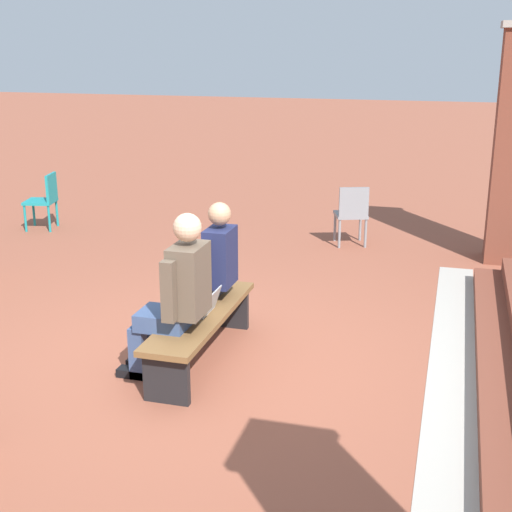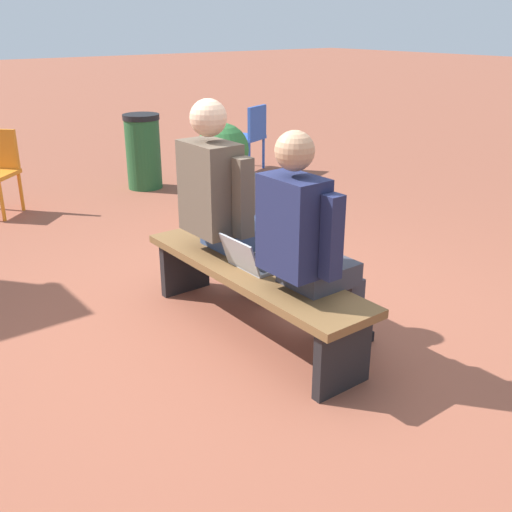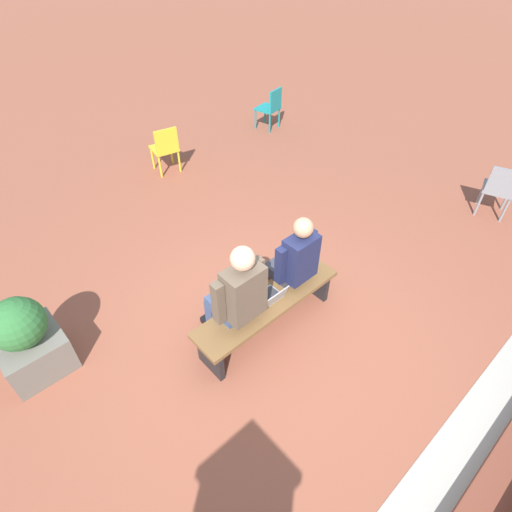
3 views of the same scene
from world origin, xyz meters
The scene contains 8 objects.
ground_plane centered at (0.00, 0.00, 0.00)m, with size 60.00×60.00×0.00m, color brown.
concrete_strip centered at (-0.08, 2.09, 0.00)m, with size 6.75×0.40×0.01m, color #A8A399.
bench centered at (-0.08, -0.05, 0.35)m, with size 1.80×0.44×0.45m.
person_student centered at (-0.50, -0.11, 0.72)m, with size 0.54×0.68×1.34m.
person_adult centered at (0.29, -0.12, 0.75)m, with size 0.59×0.75×1.43m.
laptop centered at (-0.09, -0.03, 0.50)m, with size 0.32×0.29×0.21m.
plastic_chair_near_bench_left centered at (-3.80, -3.88, 0.48)m, with size 0.50×0.50×0.84m.
plastic_chair_far_right centered at (-4.13, 0.66, 0.48)m, with size 0.54×0.54×0.84m.
Camera 1 is at (5.35, 1.99, 2.71)m, focal length 50.00 mm.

